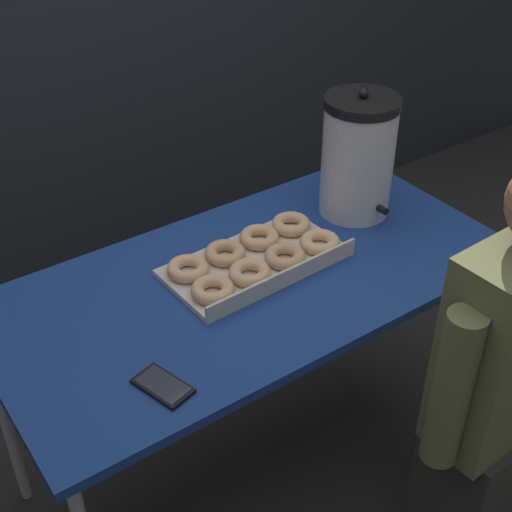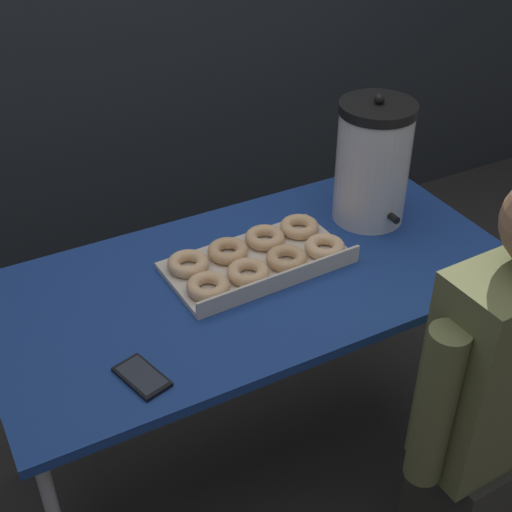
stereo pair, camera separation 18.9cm
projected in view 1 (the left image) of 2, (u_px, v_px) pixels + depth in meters
The scene contains 6 objects.
ground_plane at pixel (253, 461), 2.37m from camera, with size 12.00×12.00×0.00m, color #2D2B28.
folding_table at pixel (253, 291), 1.95m from camera, with size 1.42×0.71×0.77m.
donut_box at pixel (256, 258), 1.95m from camera, with size 0.52×0.28×0.05m.
coffee_urn at pixel (358, 156), 2.09m from camera, with size 0.22×0.25×0.39m.
cell_phone at pixel (163, 386), 1.58m from camera, with size 0.11×0.15×0.01m.
person_seated at pixel (505, 383), 1.84m from camera, with size 0.57×0.24×1.24m.
Camera 1 is at (-0.88, -1.26, 1.92)m, focal length 50.00 mm.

